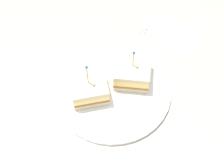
% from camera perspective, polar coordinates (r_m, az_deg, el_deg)
% --- Properties ---
extents(ground_plane, '(1.03, 1.03, 0.02)m').
position_cam_1_polar(ground_plane, '(0.76, 0.00, -1.64)').
color(ground_plane, '#9E9384').
extents(plate, '(0.28, 0.28, 0.01)m').
position_cam_1_polar(plate, '(0.75, 0.00, -1.04)').
color(plate, white).
rests_on(plate, ground_plane).
extents(sandwich_half_front, '(0.10, 0.10, 0.11)m').
position_cam_1_polar(sandwich_half_front, '(0.71, -4.22, -0.79)').
color(sandwich_half_front, beige).
rests_on(sandwich_half_front, plate).
extents(sandwich_half_back, '(0.11, 0.11, 0.10)m').
position_cam_1_polar(sandwich_half_back, '(0.74, 3.69, 2.21)').
color(sandwich_half_back, beige).
rests_on(sandwich_half_back, plate).
extents(napkin, '(0.16, 0.16, 0.00)m').
position_cam_1_polar(napkin, '(0.87, 11.29, 8.95)').
color(napkin, beige).
rests_on(napkin, ground_plane).
extents(fork, '(0.08, 0.11, 0.00)m').
position_cam_1_polar(fork, '(0.86, 8.25, 8.89)').
color(fork, silver).
rests_on(fork, ground_plane).
extents(knife, '(0.08, 0.12, 0.00)m').
position_cam_1_polar(knife, '(0.89, 9.66, 10.69)').
color(knife, silver).
rests_on(knife, ground_plane).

